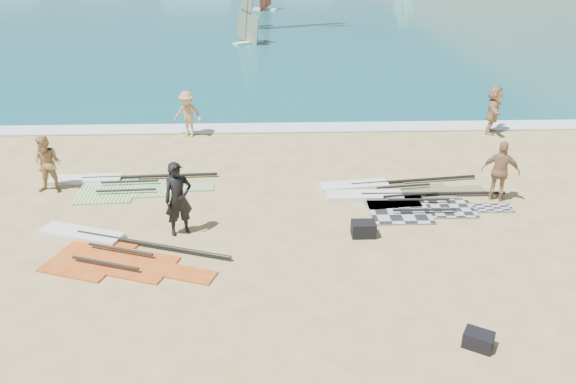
{
  "coord_description": "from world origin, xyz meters",
  "views": [
    {
      "loc": [
        -0.88,
        -9.56,
        7.32
      ],
      "look_at": [
        -0.42,
        4.0,
        1.0
      ],
      "focal_mm": 35.0,
      "sensor_mm": 36.0,
      "label": 1
    }
  ],
  "objects_px": {
    "rig_green": "(116,184)",
    "gear_bag_near": "(363,229)",
    "rig_grey": "(403,202)",
    "person_wetsuit": "(178,199)",
    "beachgoer_left": "(48,164)",
    "rig_orange": "(389,189)",
    "rig_red": "(107,249)",
    "gear_bag_far": "(478,340)",
    "beachgoer_mid": "(188,114)",
    "beachgoer_right": "(493,110)",
    "beachgoer_back": "(501,171)"
  },
  "relations": [
    {
      "from": "rig_green",
      "to": "gear_bag_near",
      "type": "height_order",
      "value": "gear_bag_near"
    },
    {
      "from": "rig_grey",
      "to": "person_wetsuit",
      "type": "relative_size",
      "value": 2.68
    },
    {
      "from": "gear_bag_near",
      "to": "beachgoer_left",
      "type": "height_order",
      "value": "beachgoer_left"
    },
    {
      "from": "rig_green",
      "to": "gear_bag_near",
      "type": "xyz_separation_m",
      "value": [
        7.31,
        -3.47,
        0.15
      ]
    },
    {
      "from": "gear_bag_near",
      "to": "person_wetsuit",
      "type": "height_order",
      "value": "person_wetsuit"
    },
    {
      "from": "rig_grey",
      "to": "rig_orange",
      "type": "relative_size",
      "value": 1.05
    },
    {
      "from": "rig_orange",
      "to": "person_wetsuit",
      "type": "bearing_deg",
      "value": -165.34
    },
    {
      "from": "rig_green",
      "to": "rig_orange",
      "type": "height_order",
      "value": "rig_green"
    },
    {
      "from": "rig_grey",
      "to": "rig_red",
      "type": "distance_m",
      "value": 8.41
    },
    {
      "from": "gear_bag_far",
      "to": "beachgoer_mid",
      "type": "xyz_separation_m",
      "value": [
        -7.13,
        12.59,
        0.74
      ]
    },
    {
      "from": "rig_green",
      "to": "rig_red",
      "type": "bearing_deg",
      "value": -82.68
    },
    {
      "from": "beachgoer_left",
      "to": "beachgoer_right",
      "type": "bearing_deg",
      "value": 20.85
    },
    {
      "from": "beachgoer_left",
      "to": "beachgoer_back",
      "type": "relative_size",
      "value": 0.98
    },
    {
      "from": "gear_bag_near",
      "to": "beachgoer_left",
      "type": "xyz_separation_m",
      "value": [
        -9.18,
        3.11,
        0.7
      ]
    },
    {
      "from": "rig_red",
      "to": "person_wetsuit",
      "type": "xyz_separation_m",
      "value": [
        1.74,
        0.85,
        0.96
      ]
    },
    {
      "from": "rig_red",
      "to": "beachgoer_back",
      "type": "distance_m",
      "value": 11.24
    },
    {
      "from": "rig_red",
      "to": "rig_green",
      "type": "bearing_deg",
      "value": 119.48
    },
    {
      "from": "beachgoer_mid",
      "to": "beachgoer_right",
      "type": "distance_m",
      "value": 11.98
    },
    {
      "from": "person_wetsuit",
      "to": "beachgoer_back",
      "type": "relative_size",
      "value": 1.09
    },
    {
      "from": "rig_red",
      "to": "beachgoer_mid",
      "type": "bearing_deg",
      "value": 102.69
    },
    {
      "from": "gear_bag_far",
      "to": "rig_orange",
      "type": "bearing_deg",
      "value": 92.29
    },
    {
      "from": "rig_orange",
      "to": "beachgoer_right",
      "type": "relative_size",
      "value": 2.71
    },
    {
      "from": "person_wetsuit",
      "to": "beachgoer_left",
      "type": "xyz_separation_m",
      "value": [
        -4.35,
        2.8,
        -0.1
      ]
    },
    {
      "from": "beachgoer_left",
      "to": "beachgoer_back",
      "type": "distance_m",
      "value": 13.55
    },
    {
      "from": "rig_grey",
      "to": "beachgoer_mid",
      "type": "xyz_separation_m",
      "value": [
        -7.08,
        6.28,
        0.85
      ]
    },
    {
      "from": "rig_green",
      "to": "gear_bag_far",
      "type": "relative_size",
      "value": 9.79
    },
    {
      "from": "rig_grey",
      "to": "beachgoer_mid",
      "type": "bearing_deg",
      "value": 138.81
    },
    {
      "from": "beachgoer_back",
      "to": "beachgoer_right",
      "type": "xyz_separation_m",
      "value": [
        2.05,
        6.11,
        0.03
      ]
    },
    {
      "from": "gear_bag_near",
      "to": "beachgoer_left",
      "type": "bearing_deg",
      "value": 161.29
    },
    {
      "from": "rig_green",
      "to": "beachgoer_left",
      "type": "bearing_deg",
      "value": -172.33
    },
    {
      "from": "rig_red",
      "to": "beachgoer_left",
      "type": "relative_size",
      "value": 2.89
    },
    {
      "from": "rig_grey",
      "to": "gear_bag_far",
      "type": "xyz_separation_m",
      "value": [
        0.06,
        -6.31,
        0.11
      ]
    },
    {
      "from": "beachgoer_left",
      "to": "beachgoer_mid",
      "type": "xyz_separation_m",
      "value": [
        3.58,
        5.05,
        -0.0
      ]
    },
    {
      "from": "person_wetsuit",
      "to": "beachgoer_mid",
      "type": "relative_size",
      "value": 1.12
    },
    {
      "from": "person_wetsuit",
      "to": "beachgoer_back",
      "type": "distance_m",
      "value": 9.32
    },
    {
      "from": "gear_bag_near",
      "to": "beachgoer_mid",
      "type": "xyz_separation_m",
      "value": [
        -5.6,
        8.16,
        0.7
      ]
    },
    {
      "from": "rig_green",
      "to": "person_wetsuit",
      "type": "xyz_separation_m",
      "value": [
        2.48,
        -3.16,
        0.96
      ]
    },
    {
      "from": "rig_grey",
      "to": "rig_orange",
      "type": "bearing_deg",
      "value": 104.72
    },
    {
      "from": "rig_orange",
      "to": "beachgoer_left",
      "type": "relative_size",
      "value": 2.86
    },
    {
      "from": "gear_bag_near",
      "to": "rig_red",
      "type": "bearing_deg",
      "value": -175.26
    },
    {
      "from": "rig_grey",
      "to": "person_wetsuit",
      "type": "bearing_deg",
      "value": -165.63
    },
    {
      "from": "rig_red",
      "to": "beachgoer_left",
      "type": "xyz_separation_m",
      "value": [
        -2.61,
        3.66,
        0.85
      ]
    },
    {
      "from": "person_wetsuit",
      "to": "beachgoer_right",
      "type": "xyz_separation_m",
      "value": [
        11.21,
        7.85,
        -0.05
      ]
    },
    {
      "from": "rig_grey",
      "to": "rig_green",
      "type": "height_order",
      "value": "same"
    },
    {
      "from": "beachgoer_back",
      "to": "rig_orange",
      "type": "bearing_deg",
      "value": 8.97
    },
    {
      "from": "person_wetsuit",
      "to": "gear_bag_near",
      "type": "bearing_deg",
      "value": -26.58
    },
    {
      "from": "gear_bag_far",
      "to": "beachgoer_right",
      "type": "xyz_separation_m",
      "value": [
        4.85,
        12.59,
        0.79
      ]
    },
    {
      "from": "rig_green",
      "to": "beachgoer_back",
      "type": "relative_size",
      "value": 2.91
    },
    {
      "from": "rig_green",
      "to": "beachgoer_back",
      "type": "distance_m",
      "value": 11.76
    },
    {
      "from": "rig_orange",
      "to": "beachgoer_right",
      "type": "distance_m",
      "value": 7.49
    }
  ]
}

